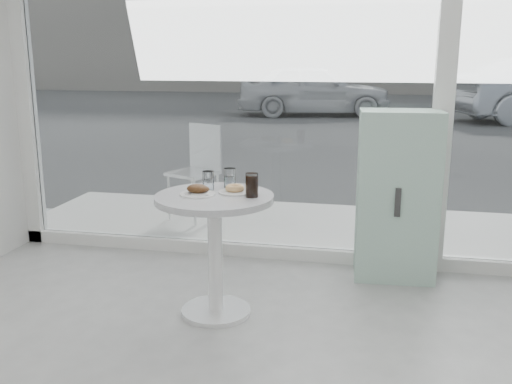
% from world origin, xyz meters
% --- Properties ---
extents(storefront, '(5.00, 0.14, 3.00)m').
position_xyz_m(storefront, '(0.07, 3.00, 1.71)').
color(storefront, white).
rests_on(storefront, ground).
extents(main_table, '(0.72, 0.72, 0.77)m').
position_xyz_m(main_table, '(-0.50, 1.90, 0.55)').
color(main_table, white).
rests_on(main_table, ground).
extents(patio_deck, '(5.60, 1.60, 0.05)m').
position_xyz_m(patio_deck, '(0.00, 3.80, 0.03)').
color(patio_deck, white).
rests_on(patio_deck, ground).
extents(street, '(40.00, 24.00, 0.00)m').
position_xyz_m(street, '(0.00, 16.00, -0.00)').
color(street, '#393939').
rests_on(street, ground).
extents(mint_cabinet, '(0.59, 0.41, 1.22)m').
position_xyz_m(mint_cabinet, '(0.60, 2.78, 0.61)').
color(mint_cabinet, '#9EC9B6').
rests_on(mint_cabinet, ground).
extents(patio_chair, '(0.51, 0.51, 0.90)m').
position_xyz_m(patio_chair, '(-1.23, 3.84, 0.56)').
color(patio_chair, white).
rests_on(patio_chair, patio_deck).
extents(car_white, '(4.31, 2.27, 1.40)m').
position_xyz_m(car_white, '(-1.28, 14.44, 0.70)').
color(car_white, silver).
rests_on(car_white, street).
extents(plate_fritter, '(0.21, 0.21, 0.07)m').
position_xyz_m(plate_fritter, '(-0.59, 1.88, 0.80)').
color(plate_fritter, white).
rests_on(plate_fritter, main_table).
extents(plate_donut, '(0.20, 0.20, 0.05)m').
position_xyz_m(plate_donut, '(-0.39, 1.97, 0.79)').
color(plate_donut, white).
rests_on(plate_donut, main_table).
extents(water_tumbler_a, '(0.07, 0.07, 0.12)m').
position_xyz_m(water_tumbler_a, '(-0.57, 2.02, 0.82)').
color(water_tumbler_a, white).
rests_on(water_tumbler_a, main_table).
extents(water_tumbler_b, '(0.08, 0.08, 0.12)m').
position_xyz_m(water_tumbler_b, '(-0.46, 2.13, 0.82)').
color(water_tumbler_b, white).
rests_on(water_tumbler_b, main_table).
extents(cola_glass, '(0.08, 0.08, 0.14)m').
position_xyz_m(cola_glass, '(-0.27, 1.90, 0.84)').
color(cola_glass, white).
rests_on(cola_glass, main_table).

